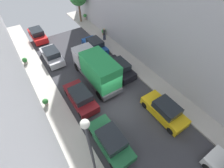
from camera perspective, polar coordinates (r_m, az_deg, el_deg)
ground at (r=15.52m, az=2.16°, el=-7.40°), size 32.00×32.00×0.00m
sidewalk_left at (r=14.42m, az=-14.95°, el=-15.88°), size 2.00×44.00×0.15m
sidewalk_right at (r=17.90m, az=15.35°, el=0.15°), size 2.00×44.00×0.15m
parked_car_left_2 at (r=12.92m, az=-0.52°, el=-19.19°), size 1.78×4.20×1.57m
parked_car_left_3 at (r=15.46m, az=-10.92°, el=-4.56°), size 1.78×4.20×1.57m
parked_car_left_4 at (r=21.21m, az=-20.26°, el=9.30°), size 1.78×4.20×1.57m
parked_car_left_5 at (r=26.35m, az=-24.59°, el=15.42°), size 1.78×4.20×1.57m
parked_car_right_1 at (r=15.00m, az=17.92°, el=-8.78°), size 1.78×4.20×1.57m
parked_car_right_2 at (r=18.13m, az=2.52°, el=5.59°), size 1.78×4.20×1.57m
parked_car_right_3 at (r=21.86m, az=-5.98°, el=13.23°), size 1.78×4.20×1.57m
delivery_truck at (r=16.50m, az=-5.53°, el=5.46°), size 2.26×6.60×3.38m
pedestrian at (r=23.65m, az=-2.71°, el=17.15°), size 0.40×0.36×1.72m
potted_plant_0 at (r=25.04m, az=-2.95°, el=17.78°), size 0.60×0.60×0.88m
potted_plant_1 at (r=30.01m, az=-9.45°, el=22.31°), size 0.56×0.56×0.92m
potted_plant_3 at (r=21.94m, az=-28.15°, el=7.22°), size 0.56×0.56×0.79m
potted_plant_4 at (r=16.19m, az=-22.23°, el=-5.79°), size 0.52×0.52×0.77m
lamp_post at (r=8.98m, az=-7.81°, el=-20.33°), size 0.44×0.44×6.41m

